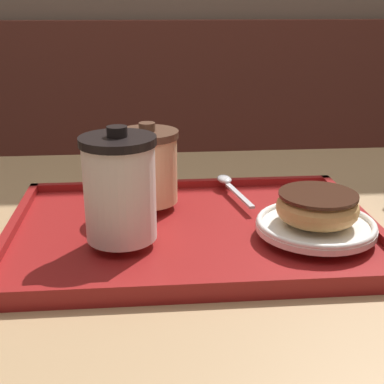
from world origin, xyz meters
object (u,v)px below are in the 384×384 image
at_px(coffee_cup_rear, 148,166).
at_px(spoon, 228,183).
at_px(coffee_cup_front, 120,188).
at_px(donut_chocolate_glazed, 317,207).

distance_m(coffee_cup_rear, spoon, 0.15).
distance_m(coffee_cup_front, coffee_cup_rear, 0.13).
height_order(coffee_cup_front, donut_chocolate_glazed, coffee_cup_front).
xyz_separation_m(donut_chocolate_glazed, spoon, (-0.09, 0.18, -0.03)).
bearing_deg(donut_chocolate_glazed, coffee_cup_front, -179.90).
height_order(coffee_cup_front, spoon, coffee_cup_front).
xyz_separation_m(coffee_cup_front, coffee_cup_rear, (0.04, 0.13, -0.01)).
relative_size(donut_chocolate_glazed, spoon, 0.76).
bearing_deg(spoon, coffee_cup_rear, 102.18).
height_order(coffee_cup_rear, spoon, coffee_cup_rear).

